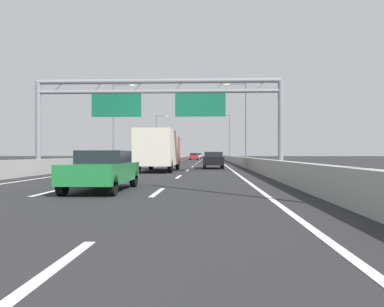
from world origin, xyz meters
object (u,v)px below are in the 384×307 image
object	(u,v)px
streetlamp_left_far	(158,134)
box_truck	(159,149)
blue_car	(170,157)
streetlamp_right_far	(229,134)
black_car	(213,160)
streetlamp_right_mid	(244,118)
streetlamp_left_mid	(116,119)
red_car	(194,156)
green_car	(103,170)
silver_car	(197,156)
white_car	(199,155)
sign_gantry	(158,101)

from	to	relation	value
streetlamp_left_far	box_truck	size ratio (longest dim) A/B	1.13
blue_car	box_truck	size ratio (longest dim) A/B	0.55
streetlamp_right_far	black_car	world-z (taller)	streetlamp_right_far
streetlamp_right_mid	box_truck	world-z (taller)	streetlamp_right_mid
black_car	box_truck	xyz separation A→B (m)	(-4.04, -5.88, 0.89)
streetlamp_left_mid	streetlamp_left_far	world-z (taller)	same
red_car	green_car	size ratio (longest dim) A/B	0.97
streetlamp_left_mid	silver_car	world-z (taller)	streetlamp_left_mid
streetlamp_left_mid	streetlamp_right_mid	world-z (taller)	same
streetlamp_left_far	white_car	world-z (taller)	streetlamp_left_far
streetlamp_right_mid	streetlamp_right_far	xyz separation A→B (m)	(0.00, 37.93, 0.00)
black_car	silver_car	bearing A→B (deg)	92.93
streetlamp_right_far	box_truck	world-z (taller)	streetlamp_right_far
streetlamp_right_mid	green_car	size ratio (longest dim) A/B	2.10
sign_gantry	red_car	xyz separation A→B (m)	(0.16, 58.12, -4.08)
blue_car	white_car	world-z (taller)	white_car
blue_car	black_car	bearing A→B (deg)	-78.64
sign_gantry	streetlamp_right_mid	xyz separation A→B (m)	(7.46, 19.41, 0.56)
streetlamp_left_far	white_car	size ratio (longest dim) A/B	2.20
streetlamp_right_far	white_car	distance (m)	43.30
sign_gantry	green_car	size ratio (longest dim) A/B	3.74
red_car	box_truck	world-z (taller)	box_truck
green_car	white_car	xyz separation A→B (m)	(0.26, 113.16, 0.02)
sign_gantry	streetlamp_right_far	xyz separation A→B (m)	(7.46, 57.34, 0.56)
streetlamp_right_far	red_car	xyz separation A→B (m)	(-7.30, 0.79, -4.64)
streetlamp_right_far	box_truck	xyz separation A→B (m)	(-7.67, -55.11, -3.75)
streetlamp_right_mid	blue_car	distance (m)	28.28
sign_gantry	silver_car	distance (m)	79.29
streetlamp_right_mid	silver_car	xyz separation A→B (m)	(-7.27, 59.78, -4.65)
streetlamp_left_mid	silver_car	distance (m)	60.45
red_car	white_car	xyz separation A→B (m)	(-0.09, 41.63, -0.01)
sign_gantry	black_car	world-z (taller)	sign_gantry
black_car	sign_gantry	bearing A→B (deg)	-115.29
sign_gantry	green_car	world-z (taller)	sign_gantry
sign_gantry	streetlamp_right_mid	size ratio (longest dim) A/B	1.78
streetlamp_left_mid	white_car	world-z (taller)	streetlamp_left_mid
streetlamp_left_far	box_truck	xyz separation A→B (m)	(7.26, -55.11, -3.75)
streetlamp_left_mid	green_car	size ratio (longest dim) A/B	2.10
blue_car	streetlamp_left_far	bearing A→B (deg)	107.51
silver_car	green_car	bearing A→B (deg)	-90.23
black_car	box_truck	bearing A→B (deg)	-124.49
red_car	box_truck	distance (m)	55.91
streetlamp_left_mid	black_car	distance (m)	16.64
silver_car	white_car	bearing A→B (deg)	90.32
streetlamp_left_mid	red_car	distance (m)	39.73
silver_car	box_truck	xyz separation A→B (m)	(-0.40, -76.97, 0.91)
streetlamp_left_far	red_car	world-z (taller)	streetlamp_left_far
box_truck	streetlamp_left_far	bearing A→B (deg)	97.50
streetlamp_left_far	streetlamp_right_far	size ratio (longest dim) A/B	1.00
black_car	streetlamp_right_mid	bearing A→B (deg)	72.19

